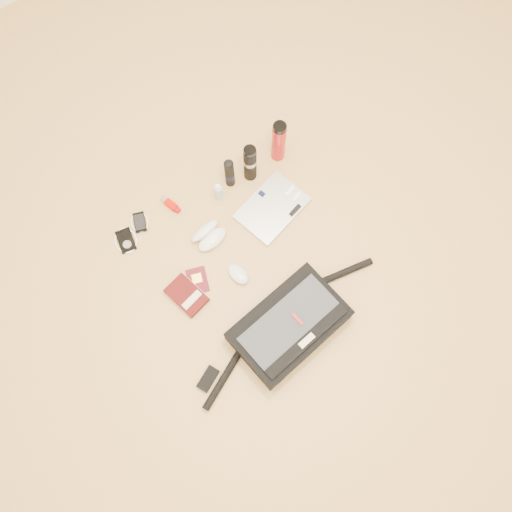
# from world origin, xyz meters

# --- Properties ---
(ground) EXTENTS (4.00, 4.00, 0.00)m
(ground) POSITION_xyz_m (0.00, 0.00, 0.00)
(ground) COLOR tan
(ground) RESTS_ON ground
(messenger_bag) EXTENTS (0.96, 0.35, 0.13)m
(messenger_bag) POSITION_xyz_m (-0.04, -0.29, 0.06)
(messenger_bag) COLOR black
(messenger_bag) RESTS_ON ground
(laptop) EXTENTS (0.36, 0.29, 0.03)m
(laptop) POSITION_xyz_m (0.22, 0.21, 0.01)
(laptop) COLOR #B5B5B7
(laptop) RESTS_ON ground
(book) EXTENTS (0.15, 0.19, 0.03)m
(book) POSITION_xyz_m (-0.32, 0.07, 0.02)
(book) COLOR #410908
(book) RESTS_ON ground
(passport) EXTENTS (0.12, 0.14, 0.01)m
(passport) POSITION_xyz_m (-0.25, 0.11, 0.00)
(passport) COLOR #530F17
(passport) RESTS_ON ground
(mouse) EXTENTS (0.08, 0.12, 0.04)m
(mouse) POSITION_xyz_m (-0.09, 0.03, 0.02)
(mouse) COLOR silver
(mouse) RESTS_ON ground
(sunglasses_case) EXTENTS (0.17, 0.15, 0.09)m
(sunglasses_case) POSITION_xyz_m (-0.10, 0.25, 0.03)
(sunglasses_case) COLOR white
(sunglasses_case) RESTS_ON ground
(ipod) EXTENTS (0.12, 0.13, 0.01)m
(ipod) POSITION_xyz_m (-0.42, 0.45, 0.01)
(ipod) COLOR black
(ipod) RESTS_ON ground
(phone) EXTENTS (0.10, 0.11, 0.01)m
(phone) POSITION_xyz_m (-0.32, 0.49, 0.01)
(phone) COLOR black
(phone) RESTS_ON ground
(inhaler) EXTENTS (0.05, 0.11, 0.03)m
(inhaler) POSITION_xyz_m (-0.16, 0.48, 0.01)
(inhaler) COLOR #A60B00
(inhaler) RESTS_ON ground
(spray_bottle) EXTENTS (0.03, 0.03, 0.13)m
(spray_bottle) POSITION_xyz_m (0.05, 0.39, 0.06)
(spray_bottle) COLOR #9BC1D6
(spray_bottle) RESTS_ON ground
(aerosol_can) EXTENTS (0.05, 0.05, 0.19)m
(aerosol_can) POSITION_xyz_m (0.13, 0.43, 0.09)
(aerosol_can) COLOR black
(aerosol_can) RESTS_ON ground
(thermos_black) EXTENTS (0.06, 0.06, 0.23)m
(thermos_black) POSITION_xyz_m (0.23, 0.41, 0.12)
(thermos_black) COLOR black
(thermos_black) RESTS_ON ground
(thermos_red) EXTENTS (0.08, 0.08, 0.25)m
(thermos_red) POSITION_xyz_m (0.40, 0.42, 0.12)
(thermos_red) COLOR #A8141B
(thermos_red) RESTS_ON ground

